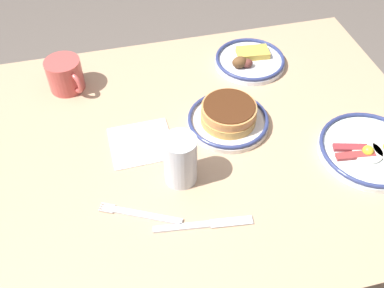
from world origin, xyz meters
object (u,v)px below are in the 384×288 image
(plate_center_pancakes, at_px, (250,60))
(plate_far_companion, at_px, (370,150))
(fork_near, at_px, (140,214))
(drinking_glass, at_px, (180,162))
(paper_napkin, at_px, (141,143))
(plate_near_main, at_px, (228,117))
(butter_knife, at_px, (203,225))
(coffee_mug, at_px, (65,75))

(plate_center_pancakes, xyz_separation_m, plate_far_companion, (-0.16, 0.40, -0.00))
(plate_center_pancakes, height_order, fork_near, plate_center_pancakes)
(drinking_glass, bearing_deg, paper_napkin, -60.67)
(plate_near_main, distance_m, plate_far_companion, 0.35)
(fork_near, relative_size, butter_knife, 0.82)
(plate_far_companion, bearing_deg, plate_near_main, -30.54)
(plate_far_companion, bearing_deg, paper_napkin, -17.18)
(coffee_mug, bearing_deg, plate_center_pancakes, 177.90)
(plate_far_companion, relative_size, paper_napkin, 1.61)
(plate_far_companion, xyz_separation_m, coffee_mug, (0.69, -0.42, 0.03))
(fork_near, bearing_deg, plate_center_pancakes, -131.89)
(plate_center_pancakes, bearing_deg, plate_near_main, 59.02)
(drinking_glass, relative_size, fork_near, 0.73)
(plate_far_companion, height_order, butter_knife, plate_far_companion)
(plate_center_pancakes, bearing_deg, paper_napkin, 33.55)
(drinking_glass, relative_size, paper_napkin, 0.84)
(plate_center_pancakes, xyz_separation_m, paper_napkin, (0.36, 0.24, -0.01))
(plate_far_companion, bearing_deg, plate_center_pancakes, -67.75)
(paper_napkin, bearing_deg, plate_far_companion, 162.82)
(paper_napkin, bearing_deg, plate_center_pancakes, -146.45)
(plate_far_companion, bearing_deg, drinking_glass, -4.61)
(plate_center_pancakes, relative_size, drinking_glass, 1.62)
(paper_napkin, height_order, butter_knife, butter_knife)
(plate_center_pancakes, relative_size, coffee_mug, 1.73)
(drinking_glass, xyz_separation_m, paper_napkin, (0.07, -0.13, -0.05))
(coffee_mug, distance_m, paper_napkin, 0.31)
(coffee_mug, bearing_deg, butter_knife, 115.52)
(plate_far_companion, distance_m, paper_napkin, 0.55)
(plate_far_companion, bearing_deg, butter_knife, 12.63)
(plate_near_main, height_order, paper_napkin, plate_near_main)
(plate_near_main, relative_size, plate_far_companion, 0.86)
(coffee_mug, distance_m, drinking_glass, 0.45)
(butter_knife, bearing_deg, plate_center_pancakes, -118.74)
(plate_near_main, relative_size, drinking_glass, 1.65)
(paper_napkin, bearing_deg, drinking_glass, 119.33)
(paper_napkin, distance_m, fork_near, 0.21)
(plate_near_main, relative_size, plate_center_pancakes, 1.01)
(plate_near_main, relative_size, butter_knife, 0.99)
(plate_far_companion, height_order, paper_napkin, plate_far_companion)
(coffee_mug, xyz_separation_m, butter_knife, (-0.25, 0.52, -0.04))
(coffee_mug, xyz_separation_m, paper_napkin, (-0.16, 0.26, -0.04))
(fork_near, bearing_deg, paper_napkin, -100.13)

